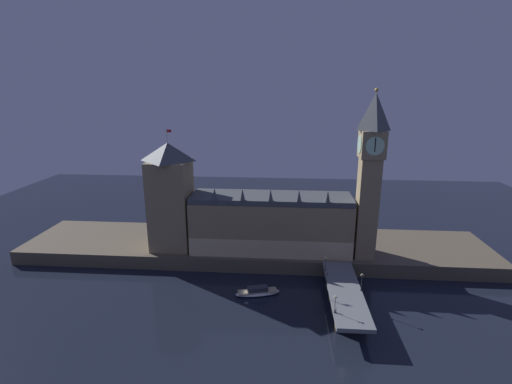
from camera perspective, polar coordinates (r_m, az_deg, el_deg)
ground_plane at (r=149.51m, az=-1.36°, el=-15.67°), size 400.00×400.00×0.00m
embankment at (r=182.54m, az=-0.14°, el=-8.49°), size 220.00×42.00×6.34m
parliament_hall at (r=168.42m, az=2.30°, el=-4.74°), size 71.18×20.73×30.83m
clock_tower at (r=160.42m, az=17.10°, el=2.91°), size 10.27×10.38×71.66m
victoria_tower at (r=171.95m, az=-13.00°, el=-0.62°), size 17.92×17.92×54.69m
bridge at (r=144.11m, az=13.48°, el=-15.28°), size 11.92×46.00×7.11m
pedestrian_near_rail at (r=129.46m, az=12.18°, el=-17.30°), size 0.38×0.38×1.67m
pedestrian_far_rail at (r=151.02m, az=10.93°, el=-12.14°), size 0.38×0.38×1.73m
street_lamp_near at (r=127.57m, az=12.09°, el=-16.23°), size 1.34×0.60×6.23m
street_lamp_mid at (r=141.90m, az=15.96°, el=-12.89°), size 1.34×0.60×6.75m
street_lamp_far at (r=153.26m, az=10.67°, el=-10.50°), size 1.34×0.60×6.05m
boat_upstream at (r=149.48m, az=0.24°, el=-15.11°), size 17.97×8.94×3.45m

